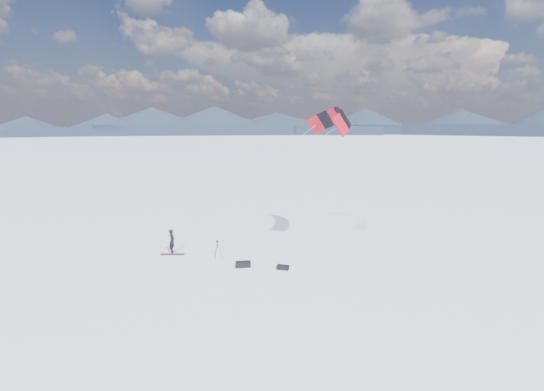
{
  "coord_description": "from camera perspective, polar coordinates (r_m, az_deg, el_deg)",
  "views": [
    {
      "loc": [
        2.29,
        -22.62,
        8.58
      ],
      "look_at": [
        4.25,
        3.99,
        3.72
      ],
      "focal_mm": 26.0,
      "sensor_mm": 36.0,
      "label": 1
    }
  ],
  "objects": [
    {
      "name": "horizon_hills",
      "position": [
        23.16,
        -9.81,
        -0.86
      ],
      "size": [
        704.0,
        705.94,
        9.68
      ],
      "color": "black",
      "rests_on": "ground"
    },
    {
      "name": "gear_bag_a",
      "position": [
        24.35,
        -4.21,
        -9.88
      ],
      "size": [
        0.94,
        0.49,
        0.41
      ],
      "rotation": [
        0.0,
        0.0,
        0.08
      ],
      "color": "black",
      "rests_on": "ground"
    },
    {
      "name": "gear_bag_b",
      "position": [
        23.92,
        1.58,
        -10.34
      ],
      "size": [
        0.79,
        0.58,
        0.32
      ],
      "rotation": [
        0.0,
        0.0,
        -0.37
      ],
      "color": "black",
      "rests_on": "ground"
    },
    {
      "name": "snowkiter",
      "position": [
        27.82,
        -14.2,
        -7.96
      ],
      "size": [
        0.43,
        0.62,
        1.61
      ],
      "primitive_type": "imported",
      "rotation": [
        0.0,
        0.0,
        1.65
      ],
      "color": "black",
      "rests_on": "ground"
    },
    {
      "name": "snowboard",
      "position": [
        27.32,
        -14.22,
        -8.26
      ],
      "size": [
        1.63,
        0.43,
        0.04
      ],
      "primitive_type": "cube",
      "rotation": [
        0.0,
        0.0,
        -0.08
      ],
      "color": "maroon",
      "rests_on": "ground"
    },
    {
      "name": "tripod",
      "position": [
        25.97,
        -7.93,
        -7.32
      ],
      "size": [
        0.56,
        0.61,
        1.16
      ],
      "rotation": [
        0.0,
        0.0,
        0.1
      ],
      "color": "black",
      "rests_on": "ground"
    },
    {
      "name": "ground",
      "position": [
        24.3,
        -9.51,
        -10.5
      ],
      "size": [
        1800.0,
        1800.0,
        0.0
      ],
      "primitive_type": "plane",
      "color": "white"
    },
    {
      "name": "power_kite",
      "position": [
        27.86,
        8.92,
        10.73
      ],
      "size": [
        12.36,
        6.16,
        8.58
      ],
      "color": "#B10E1C",
      "rests_on": "ground"
    },
    {
      "name": "snow_tracks",
      "position": [
        24.04,
        -11.15,
        -10.77
      ],
      "size": [
        14.76,
        10.25,
        0.01
      ],
      "color": "silver",
      "rests_on": "ground"
    }
  ]
}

